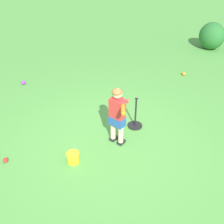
{
  "coord_description": "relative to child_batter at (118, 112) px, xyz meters",
  "views": [
    {
      "loc": [
        -0.95,
        -3.45,
        3.07
      ],
      "look_at": [
        0.17,
        0.32,
        0.45
      ],
      "focal_mm": 42.51,
      "sensor_mm": 36.0,
      "label": 1
    }
  ],
  "objects": [
    {
      "name": "child_batter",
      "position": [
        0.0,
        0.0,
        0.0
      ],
      "size": [
        0.36,
        0.62,
        1.08
      ],
      "color": "#232328",
      "rests_on": "ground"
    },
    {
      "name": "play_ball_behind_batter",
      "position": [
        -1.89,
        0.04,
        -0.61
      ],
      "size": [
        0.08,
        0.08,
        0.08
      ],
      "primitive_type": "sphere",
      "color": "red",
      "rests_on": "ground"
    },
    {
      "name": "toy_bucket",
      "position": [
        -0.83,
        -0.27,
        -0.55
      ],
      "size": [
        0.22,
        0.22,
        0.19
      ],
      "color": "yellow",
      "rests_on": "ground"
    },
    {
      "name": "play_ball_far_left",
      "position": [
        2.5,
        2.1,
        -0.6
      ],
      "size": [
        0.1,
        0.1,
        0.1
      ],
      "primitive_type": "sphere",
      "color": "orange",
      "rests_on": "ground"
    },
    {
      "name": "shrub_left_background",
      "position": [
        4.31,
        3.65,
        -0.23
      ],
      "size": [
        0.77,
        0.86,
        0.84
      ],
      "primitive_type": "ellipsoid",
      "color": "#286B2D",
      "rests_on": "ground"
    },
    {
      "name": "play_ball_center_lawn",
      "position": [
        -1.56,
        2.77,
        -0.6
      ],
      "size": [
        0.1,
        0.1,
        0.1
      ],
      "primitive_type": "sphere",
      "color": "purple",
      "rests_on": "ground"
    },
    {
      "name": "batting_tee",
      "position": [
        0.47,
        0.36,
        -0.55
      ],
      "size": [
        0.28,
        0.28,
        0.62
      ],
      "color": "black",
      "rests_on": "ground"
    },
    {
      "name": "ground_plane",
      "position": [
        -0.18,
        -0.01,
        -0.65
      ],
      "size": [
        40.0,
        40.0,
        0.0
      ],
      "primitive_type": "plane",
      "color": "#519942"
    }
  ]
}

